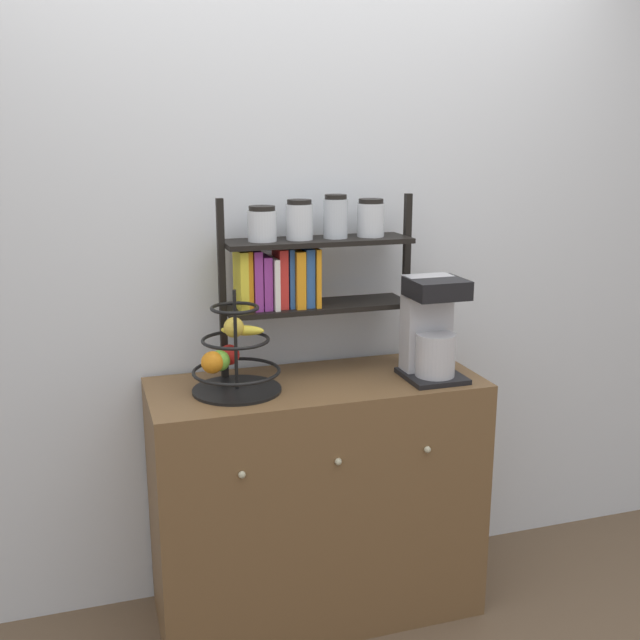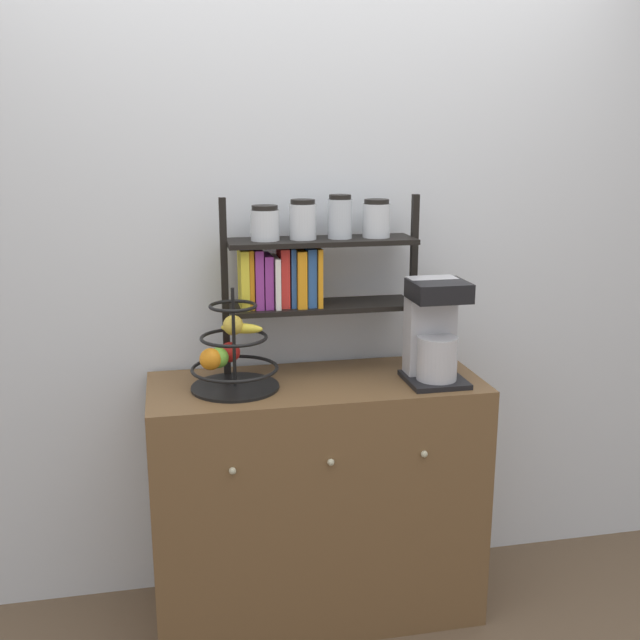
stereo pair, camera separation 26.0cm
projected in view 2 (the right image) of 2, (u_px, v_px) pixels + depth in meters
The scene contains 5 objects.
wall_back at pixel (301, 261), 2.83m from camera, with size 7.00×0.05×2.60m, color silver.
sideboard at pixel (316, 498), 2.77m from camera, with size 1.18×0.49×0.91m.
coffee_maker at pixel (434, 331), 2.63m from camera, with size 0.20×0.22×0.37m.
fruit_stand at pixel (231, 356), 2.57m from camera, with size 0.31×0.31×0.35m.
shelf_hutch at pixel (305, 261), 2.68m from camera, with size 0.72×0.20×0.65m.
Camera 2 is at (-0.50, -2.24, 1.76)m, focal length 42.00 mm.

